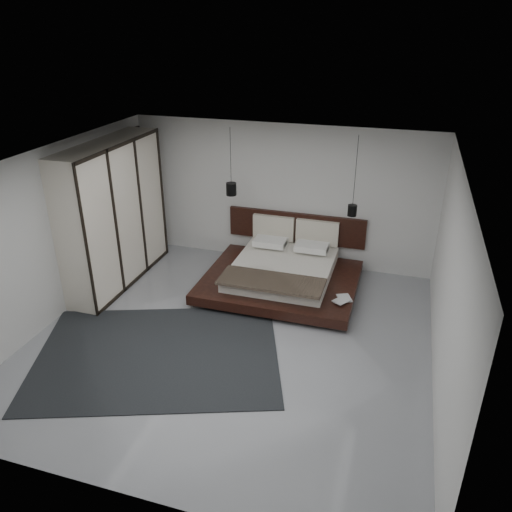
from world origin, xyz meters
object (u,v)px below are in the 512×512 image
(lattice_screen, at_px, (134,195))
(pendant_left, at_px, (231,189))
(pendant_right, at_px, (352,210))
(wardrobe, at_px, (114,214))
(rug, at_px, (158,354))
(bed, at_px, (283,272))

(lattice_screen, bearing_deg, pendant_left, -2.89)
(lattice_screen, xyz_separation_m, pendant_right, (4.42, -0.11, 0.18))
(pendant_left, xyz_separation_m, wardrobe, (-1.90, -1.06, -0.34))
(lattice_screen, bearing_deg, rug, -57.20)
(wardrobe, relative_size, rug, 0.76)
(lattice_screen, xyz_separation_m, bed, (3.28, -0.54, -1.01))
(lattice_screen, relative_size, rug, 0.73)
(pendant_left, xyz_separation_m, rug, (-0.12, -3.04, -1.65))
(lattice_screen, height_order, pendant_right, pendant_right)
(lattice_screen, relative_size, wardrobe, 0.97)
(pendant_left, bearing_deg, wardrobe, -150.77)
(pendant_right, bearing_deg, bed, -159.08)
(bed, distance_m, wardrobe, 3.26)
(lattice_screen, distance_m, bed, 3.48)
(lattice_screen, relative_size, pendant_left, 2.05)
(bed, relative_size, rug, 0.78)
(bed, bearing_deg, rug, -115.64)
(bed, xyz_separation_m, pendant_left, (-1.13, 0.43, 1.37))
(lattice_screen, xyz_separation_m, rug, (2.03, -3.15, -1.29))
(wardrobe, bearing_deg, lattice_screen, 102.12)
(lattice_screen, height_order, wardrobe, wardrobe)
(bed, bearing_deg, pendant_right, 20.92)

